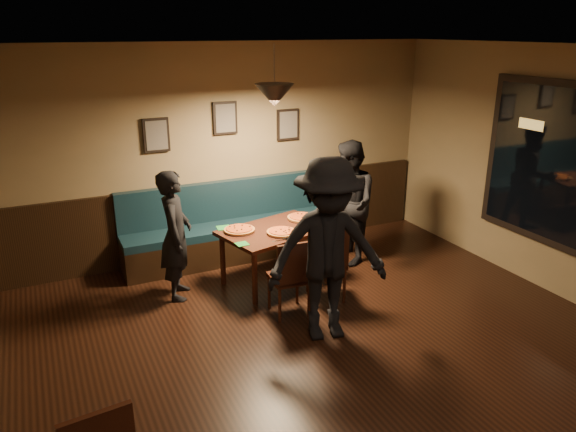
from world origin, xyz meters
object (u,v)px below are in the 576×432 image
(dining_table, at_px, (276,255))
(diner_right, at_px, (349,203))
(chair_near_right, at_px, (326,261))
(diner_front, at_px, (328,251))
(booth_bench, at_px, (236,222))
(tabasco_bottle, at_px, (310,219))
(diner_left, at_px, (176,235))
(chair_near_left, at_px, (289,276))
(soda_glass, at_px, (328,224))

(dining_table, distance_m, diner_right, 1.21)
(chair_near_right, distance_m, diner_front, 0.94)
(booth_bench, height_order, tabasco_bottle, booth_bench)
(diner_left, height_order, tabasco_bottle, diner_left)
(diner_right, relative_size, diner_front, 0.88)
(chair_near_left, height_order, chair_near_right, chair_near_right)
(diner_left, xyz_separation_m, tabasco_bottle, (1.64, -0.14, -0.02))
(booth_bench, xyz_separation_m, diner_front, (0.13, -2.24, 0.42))
(chair_near_left, distance_m, chair_near_right, 0.56)
(chair_near_right, relative_size, diner_front, 0.49)
(chair_near_left, bearing_deg, chair_near_right, 18.80)
(booth_bench, distance_m, chair_near_left, 1.67)
(soda_glass, bearing_deg, dining_table, 151.58)
(diner_left, distance_m, tabasco_bottle, 1.64)
(diner_left, distance_m, diner_front, 1.86)
(booth_bench, xyz_separation_m, soda_glass, (0.74, -1.18, 0.25))
(chair_near_right, height_order, diner_right, diner_right)
(chair_near_left, bearing_deg, booth_bench, 93.53)
(booth_bench, height_order, chair_near_left, booth_bench)
(chair_near_right, relative_size, soda_glass, 6.69)
(diner_left, bearing_deg, chair_near_left, -113.32)
(booth_bench, relative_size, diner_left, 2.00)
(booth_bench, bearing_deg, chair_near_right, -71.02)
(diner_left, height_order, soda_glass, diner_left)
(dining_table, xyz_separation_m, tabasco_bottle, (0.46, -0.02, 0.39))
(chair_near_right, bearing_deg, soda_glass, 72.70)
(booth_bench, height_order, diner_right, diner_right)
(booth_bench, relative_size, diner_front, 1.63)
(chair_near_right, distance_m, tabasco_bottle, 0.70)
(dining_table, relative_size, diner_right, 0.78)
(diner_left, bearing_deg, dining_table, -76.05)
(booth_bench, relative_size, soda_glass, 22.22)
(tabasco_bottle, bearing_deg, diner_front, -111.07)
(dining_table, distance_m, diner_left, 1.25)
(dining_table, distance_m, chair_near_left, 0.82)
(chair_near_right, bearing_deg, dining_table, 131.29)
(dining_table, xyz_separation_m, chair_near_right, (0.34, -0.65, 0.11))
(diner_left, xyz_separation_m, soda_glass, (1.73, -0.42, -0.00))
(diner_right, relative_size, tabasco_bottle, 14.70)
(diner_right, bearing_deg, dining_table, -74.30)
(diner_left, bearing_deg, booth_bench, -32.58)
(diner_left, relative_size, diner_right, 0.93)
(dining_table, xyz_separation_m, diner_left, (-1.18, 0.12, 0.41))
(diner_right, bearing_deg, tabasco_bottle, -67.98)
(chair_near_left, distance_m, diner_front, 0.76)
(tabasco_bottle, bearing_deg, chair_near_left, -130.56)
(diner_right, height_order, tabasco_bottle, diner_right)
(dining_table, distance_m, diner_front, 1.48)
(tabasco_bottle, bearing_deg, booth_bench, 125.93)
(chair_near_left, bearing_deg, soda_glass, 37.31)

